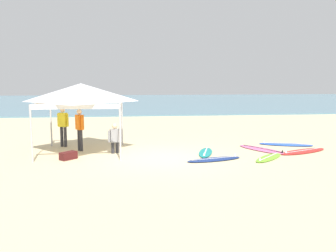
{
  "coord_description": "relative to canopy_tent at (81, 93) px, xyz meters",
  "views": [
    {
      "loc": [
        -1.22,
        -12.63,
        2.91
      ],
      "look_at": [
        0.32,
        1.51,
        1.0
      ],
      "focal_mm": 37.27,
      "sensor_mm": 36.0,
      "label": 1
    }
  ],
  "objects": [
    {
      "name": "person_orange",
      "position": [
        -0.15,
        0.36,
        -1.4
      ],
      "size": [
        0.38,
        0.48,
        1.71
      ],
      "color": "#2D2D33",
      "rests_on": "ground"
    },
    {
      "name": "ground_plane",
      "position": [
        3.13,
        -1.37,
        -2.39
      ],
      "size": [
        80.0,
        80.0,
        0.0
      ],
      "primitive_type": "plane",
      "color": "beige"
    },
    {
      "name": "surfboard_lime",
      "position": [
        6.99,
        -1.85,
        -2.35
      ],
      "size": [
        1.73,
        1.74,
        0.19
      ],
      "color": "#7AD12D",
      "rests_on": "ground"
    },
    {
      "name": "surfboard_teal",
      "position": [
        4.85,
        -0.7,
        -2.35
      ],
      "size": [
        1.03,
        1.95,
        0.19
      ],
      "color": "#19847F",
      "rests_on": "ground"
    },
    {
      "name": "gear_bag_near_tent",
      "position": [
        -0.37,
        -1.2,
        -2.25
      ],
      "size": [
        0.65,
        0.65,
        0.28
      ],
      "primitive_type": "cube",
      "rotation": [
        0.0,
        0.0,
        0.8
      ],
      "color": "#4C1919",
      "rests_on": "ground"
    },
    {
      "name": "person_yellow",
      "position": [
        -0.98,
        1.32,
        -1.4
      ],
      "size": [
        0.51,
        0.35,
        1.71
      ],
      "color": "#2D2D33",
      "rests_on": "ground"
    },
    {
      "name": "sea",
      "position": [
        3.13,
        31.37,
        -2.34
      ],
      "size": [
        80.0,
        36.0,
        0.1
      ],
      "primitive_type": "cube",
      "color": "#568499",
      "rests_on": "ground"
    },
    {
      "name": "person_grey",
      "position": [
        1.29,
        -0.32,
        -1.73
      ],
      "size": [
        0.53,
        0.32,
        1.2
      ],
      "color": "#2D2D33",
      "rests_on": "ground"
    },
    {
      "name": "surfboard_pink",
      "position": [
        7.32,
        -0.38,
        -2.35
      ],
      "size": [
        1.74,
        2.38,
        0.19
      ],
      "color": "pink",
      "rests_on": "ground"
    },
    {
      "name": "surfboard_blue",
      "position": [
        8.76,
        0.59,
        -2.35
      ],
      "size": [
        2.36,
        1.35,
        0.19
      ],
      "color": "blue",
      "rests_on": "ground"
    },
    {
      "name": "surfboard_navy",
      "position": [
        4.92,
        -1.9,
        -2.35
      ],
      "size": [
        2.2,
        1.11,
        0.19
      ],
      "color": "navy",
      "rests_on": "ground"
    },
    {
      "name": "canopy_tent",
      "position": [
        0.0,
        0.0,
        0.0
      ],
      "size": [
        3.2,
        3.2,
        2.75
      ],
      "color": "#B7B7BC",
      "rests_on": "ground"
    },
    {
      "name": "surfboard_red",
      "position": [
        8.81,
        -0.9,
        -2.35
      ],
      "size": [
        2.48,
        1.56,
        0.19
      ],
      "color": "red",
      "rests_on": "ground"
    }
  ]
}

